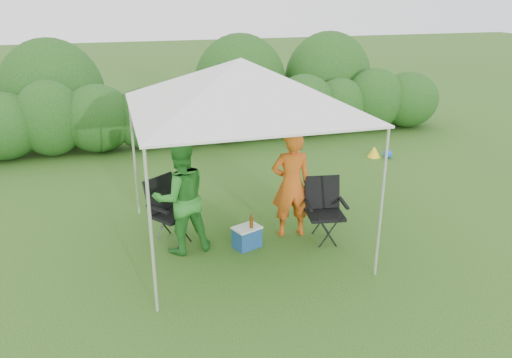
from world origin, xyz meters
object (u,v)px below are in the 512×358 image
object	(u,v)px
chair_right	(324,205)
chair_left	(168,205)
cooler	(247,237)
man	(291,184)
canopy	(241,84)
woman	(181,197)

from	to	relation	value
chair_right	chair_left	distance (m)	2.44
chair_left	cooler	bearing A→B (deg)	-64.69
man	cooler	bearing A→B (deg)	22.35
canopy	chair_left	size ratio (longest dim) A/B	3.05
man	woman	distance (m)	1.73
chair_left	woman	distance (m)	0.54
chair_right	man	bearing A→B (deg)	160.45
woman	cooler	size ratio (longest dim) A/B	3.59
canopy	cooler	xyz separation A→B (m)	(0.00, -0.23, -2.29)
canopy	cooler	distance (m)	2.30
canopy	cooler	world-z (taller)	canopy
chair_right	chair_left	world-z (taller)	chair_left
man	cooler	size ratio (longest dim) A/B	3.58
canopy	chair_right	size ratio (longest dim) A/B	3.14
canopy	chair_left	distance (m)	2.22
canopy	chair_right	xyz separation A→B (m)	(1.25, -0.27, -1.90)
chair_right	woman	size ratio (longest dim) A/B	0.57
chair_right	woman	bearing A→B (deg)	-176.37
chair_left	canopy	bearing A→B (deg)	-54.61
canopy	woman	world-z (taller)	canopy
canopy	man	size ratio (longest dim) A/B	1.79
man	woman	bearing A→B (deg)	7.64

